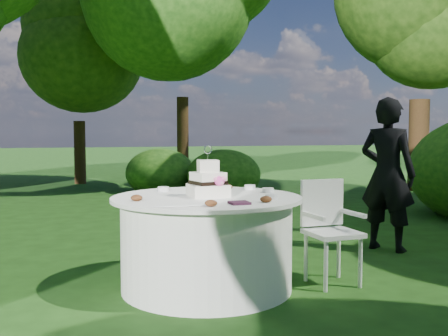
{
  "coord_description": "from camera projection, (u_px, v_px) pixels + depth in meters",
  "views": [
    {
      "loc": [
        -1.13,
        -4.12,
        1.3
      ],
      "look_at": [
        0.15,
        0.0,
        1.0
      ],
      "focal_mm": 42.0,
      "sensor_mm": 36.0,
      "label": 1
    }
  ],
  "objects": [
    {
      "name": "guest",
      "position": [
        387.0,
        174.0,
        5.71
      ],
      "size": [
        0.67,
        0.73,
        1.67
      ],
      "primitive_type": "imported",
      "rotation": [
        0.0,
        0.0,
        2.17
      ],
      "color": "black",
      "rests_on": "ground"
    },
    {
      "name": "chair",
      "position": [
        328.0,
        223.0,
        4.5
      ],
      "size": [
        0.44,
        0.43,
        0.88
      ],
      "color": "silver",
      "rests_on": "ground"
    },
    {
      "name": "ground",
      "position": [
        207.0,
        288.0,
        4.35
      ],
      "size": [
        80.0,
        80.0,
        0.0
      ],
      "primitive_type": "plane",
      "color": "#1A3E11",
      "rests_on": "ground"
    },
    {
      "name": "petal_cups",
      "position": [
        211.0,
        196.0,
        4.1
      ],
      "size": [
        1.0,
        1.09,
        0.05
      ],
      "color": "#562D16",
      "rests_on": "table"
    },
    {
      "name": "napkins",
      "position": [
        239.0,
        203.0,
        3.84
      ],
      "size": [
        0.14,
        0.14,
        0.02
      ],
      "primitive_type": "cube",
      "color": "#421C34",
      "rests_on": "table"
    },
    {
      "name": "votives",
      "position": [
        237.0,
        191.0,
        4.54
      ],
      "size": [
        0.95,
        0.92,
        0.04
      ],
      "color": "white",
      "rests_on": "table"
    },
    {
      "name": "cake",
      "position": [
        208.0,
        183.0,
        4.27
      ],
      "size": [
        0.3,
        0.32,
        0.42
      ],
      "color": "white",
      "rests_on": "table"
    },
    {
      "name": "table",
      "position": [
        207.0,
        242.0,
        4.32
      ],
      "size": [
        1.56,
        1.56,
        0.77
      ],
      "color": "white",
      "rests_on": "ground"
    },
    {
      "name": "feather_plume",
      "position": [
        183.0,
        206.0,
        3.71
      ],
      "size": [
        0.48,
        0.07,
        0.01
      ],
      "primitive_type": "ellipsoid",
      "color": "white",
      "rests_on": "table"
    }
  ]
}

